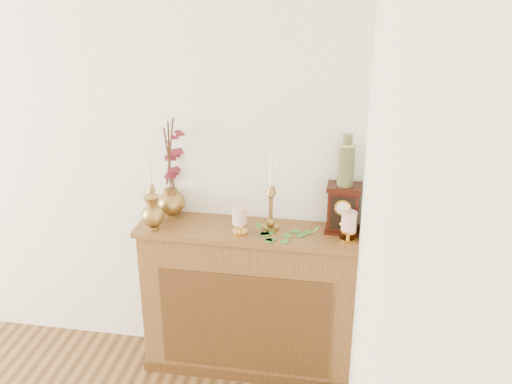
% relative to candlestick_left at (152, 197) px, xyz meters
% --- Properties ---
extents(console_shelf, '(1.24, 0.34, 0.93)m').
position_rel_candlestick_left_xyz_m(console_shelf, '(0.54, 0.01, -0.64)').
color(console_shelf, olive).
rests_on(console_shelf, ground).
extents(candlestick_left, '(0.08, 0.08, 0.46)m').
position_rel_candlestick_left_xyz_m(candlestick_left, '(0.00, 0.00, 0.00)').
color(candlestick_left, '#9F7A3F').
rests_on(candlestick_left, console_shelf).
extents(candlestick_center, '(0.09, 0.09, 0.53)m').
position_rel_candlestick_left_xyz_m(candlestick_center, '(0.66, 0.02, 0.02)').
color(candlestick_center, '#9F7A3F').
rests_on(candlestick_center, console_shelf).
extents(bud_vase, '(0.12, 0.12, 0.20)m').
position_rel_candlestick_left_xyz_m(bud_vase, '(0.03, -0.09, -0.05)').
color(bud_vase, '#9F7A3F').
rests_on(bud_vase, console_shelf).
extents(ginger_jar, '(0.24, 0.26, 0.59)m').
position_rel_candlestick_left_xyz_m(ginger_jar, '(0.09, 0.15, 0.11)').
color(ginger_jar, '#9F7A3F').
rests_on(ginger_jar, console_shelf).
extents(pillar_candle_left, '(0.09, 0.09, 0.17)m').
position_rel_candlestick_left_xyz_m(pillar_candle_left, '(0.50, -0.06, -0.06)').
color(pillar_candle_left, gold).
rests_on(pillar_candle_left, console_shelf).
extents(pillar_candle_right, '(0.09, 0.09, 0.17)m').
position_rel_candlestick_left_xyz_m(pillar_candle_right, '(1.08, -0.03, -0.06)').
color(pillar_candle_right, gold).
rests_on(pillar_candle_right, console_shelf).
extents(ivy_garland, '(0.39, 0.18, 0.08)m').
position_rel_candlestick_left_xyz_m(ivy_garland, '(0.70, -0.07, -0.14)').
color(ivy_garland, '#38722B').
rests_on(ivy_garland, console_shelf).
extents(mantel_clock, '(0.19, 0.13, 0.27)m').
position_rel_candlestick_left_xyz_m(mantel_clock, '(1.04, 0.06, -0.02)').
color(mantel_clock, '#330F0A').
rests_on(mantel_clock, console_shelf).
extents(ceramic_vase, '(0.09, 0.09, 0.28)m').
position_rel_candlestick_left_xyz_m(ceramic_vase, '(1.04, 0.07, 0.24)').
color(ceramic_vase, '#1B3729').
rests_on(ceramic_vase, mantel_clock).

